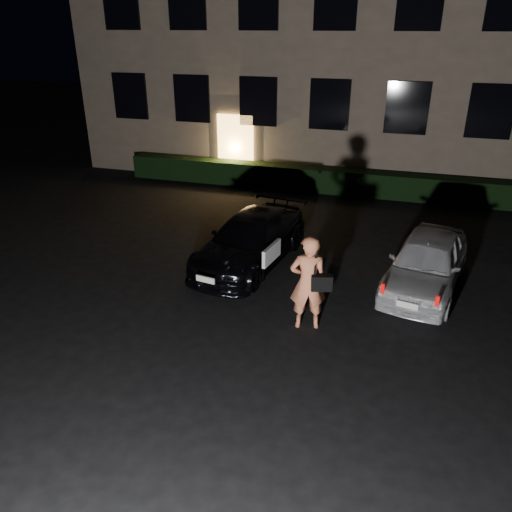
% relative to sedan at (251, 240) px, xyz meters
% --- Properties ---
extents(ground, '(80.00, 80.00, 0.00)m').
position_rel_sedan_xyz_m(ground, '(0.74, -4.02, -0.62)').
color(ground, black).
rests_on(ground, ground).
extents(building, '(20.00, 8.11, 12.00)m').
position_rel_sedan_xyz_m(building, '(0.74, 10.97, 5.38)').
color(building, '#6B5C4C').
rests_on(building, ground).
extents(hedge, '(15.00, 0.70, 0.85)m').
position_rel_sedan_xyz_m(hedge, '(0.74, 6.48, -0.19)').
color(hedge, black).
rests_on(hedge, ground).
extents(sedan, '(2.37, 4.47, 1.23)m').
position_rel_sedan_xyz_m(sedan, '(0.00, 0.00, 0.00)').
color(sedan, black).
rests_on(sedan, ground).
extents(hatch, '(2.21, 3.99, 1.28)m').
position_rel_sedan_xyz_m(hatch, '(4.23, -0.13, 0.02)').
color(hatch, silver).
rests_on(hatch, ground).
extents(man, '(0.90, 0.66, 1.98)m').
position_rel_sedan_xyz_m(man, '(1.97, -2.51, 0.38)').
color(man, '#D97951').
rests_on(man, ground).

